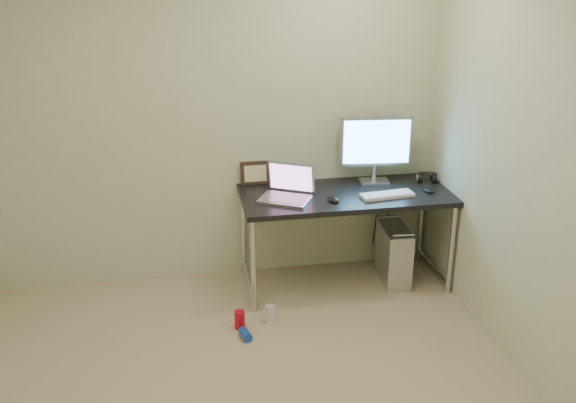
# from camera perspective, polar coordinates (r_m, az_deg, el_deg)

# --- Properties ---
(wall_back) EXTENTS (3.50, 0.02, 2.50)m
(wall_back) POSITION_cam_1_polar(r_m,az_deg,el_deg) (4.79, -7.09, 7.06)
(wall_back) COLOR beige
(wall_back) RESTS_ON ground
(wall_right) EXTENTS (0.02, 3.50, 2.50)m
(wall_right) POSITION_cam_1_polar(r_m,az_deg,el_deg) (3.70, 23.02, 1.19)
(wall_right) COLOR beige
(wall_right) RESTS_ON ground
(desk) EXTENTS (1.56, 0.68, 0.75)m
(desk) POSITION_cam_1_polar(r_m,az_deg,el_deg) (4.80, 5.14, -0.13)
(desk) COLOR black
(desk) RESTS_ON ground
(tower_computer) EXTENTS (0.22, 0.44, 0.48)m
(tower_computer) POSITION_cam_1_polar(r_m,az_deg,el_deg) (5.07, 9.36, -4.62)
(tower_computer) COLOR silver
(tower_computer) RESTS_ON ground
(cable_a) EXTENTS (0.01, 0.16, 0.69)m
(cable_a) POSITION_cam_1_polar(r_m,az_deg,el_deg) (5.25, 7.85, -1.48)
(cable_a) COLOR black
(cable_a) RESTS_ON ground
(cable_b) EXTENTS (0.02, 0.11, 0.71)m
(cable_b) POSITION_cam_1_polar(r_m,az_deg,el_deg) (5.27, 8.83, -1.69)
(cable_b) COLOR black
(cable_b) RESTS_ON ground
(can_red) EXTENTS (0.08, 0.08, 0.13)m
(can_red) POSITION_cam_1_polar(r_m,az_deg,el_deg) (4.48, -4.32, -10.44)
(can_red) COLOR red
(can_red) RESTS_ON ground
(can_white) EXTENTS (0.09, 0.09, 0.13)m
(can_white) POSITION_cam_1_polar(r_m,az_deg,el_deg) (4.53, -1.59, -10.00)
(can_white) COLOR silver
(can_white) RESTS_ON ground
(can_blue) EXTENTS (0.09, 0.13, 0.06)m
(can_blue) POSITION_cam_1_polar(r_m,az_deg,el_deg) (4.38, -3.81, -11.71)
(can_blue) COLOR blue
(can_blue) RESTS_ON ground
(laptop) EXTENTS (0.45, 0.42, 0.24)m
(laptop) POSITION_cam_1_polar(r_m,az_deg,el_deg) (4.63, -0.05, 0.96)
(laptop) COLOR #B3B4BA
(laptop) RESTS_ON desk
(monitor) EXTENTS (0.55, 0.18, 0.52)m
(monitor) POSITION_cam_1_polar(r_m,az_deg,el_deg) (4.92, 7.82, 5.04)
(monitor) COLOR #B3B4BA
(monitor) RESTS_ON desk
(keyboard) EXTENTS (0.40, 0.17, 0.02)m
(keyboard) POSITION_cam_1_polar(r_m,az_deg,el_deg) (4.73, 8.80, 0.57)
(keyboard) COLOR silver
(keyboard) RESTS_ON desk
(mouse_right) EXTENTS (0.09, 0.12, 0.03)m
(mouse_right) POSITION_cam_1_polar(r_m,az_deg,el_deg) (4.87, 12.41, 1.03)
(mouse_right) COLOR black
(mouse_right) RESTS_ON desk
(mouse_left) EXTENTS (0.09, 0.13, 0.04)m
(mouse_left) POSITION_cam_1_polar(r_m,az_deg,el_deg) (4.59, 4.08, 0.26)
(mouse_left) COLOR black
(mouse_left) RESTS_ON desk
(headphones) EXTENTS (0.17, 0.10, 0.10)m
(headphones) POSITION_cam_1_polar(r_m,az_deg,el_deg) (5.09, 12.23, 2.02)
(headphones) COLOR black
(headphones) RESTS_ON desk
(picture_frame) EXTENTS (0.22, 0.07, 0.18)m
(picture_frame) POSITION_cam_1_polar(r_m,az_deg,el_deg) (4.91, -2.94, 2.55)
(picture_frame) COLOR black
(picture_frame) RESTS_ON desk
(webcam) EXTENTS (0.04, 0.03, 0.12)m
(webcam) POSITION_cam_1_polar(r_m,az_deg,el_deg) (4.87, -0.12, 2.41)
(webcam) COLOR silver
(webcam) RESTS_ON desk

